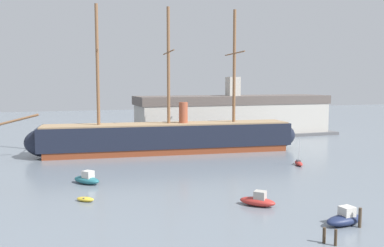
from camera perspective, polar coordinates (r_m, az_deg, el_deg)
The scene contains 11 objects.
tall_ship at distance 84.91m, azimuth -3.27°, elevation -1.92°, with size 62.18×15.37×29.92m.
motorboat_foreground_right at distance 45.30m, azimuth 20.66°, elevation -12.38°, with size 4.68×2.38×1.89m.
motorboat_near_centre at distance 49.37m, azimuth 9.24°, elevation -10.63°, with size 4.30×4.31×1.80m.
dinghy_mid_left at distance 52.25m, azimuth -14.75°, elevation -10.24°, with size 2.47×2.20×0.55m.
motorboat_alongside_bow at distance 60.95m, azimuth -14.55°, elevation -7.57°, with size 4.37×4.71×1.91m.
sailboat_alongside_stern at distance 74.56m, azimuth 14.75°, elevation -5.38°, with size 2.28×3.81×4.76m.
dinghy_distant_centre at distance 90.70m, azimuth -5.15°, elevation -3.37°, with size 2.07×2.32×0.52m.
mooring_piling_nearest at distance 39.90m, azimuth 18.07°, elevation -14.70°, with size 0.29×0.29×1.43m, color #423323.
mooring_piling_left_pair at distance 39.60m, azimuth 19.52°, elevation -14.86°, with size 0.27×0.27×1.49m, color #423323.
mooring_piling_right_pair at distance 44.98m, azimuth 22.52°, elevation -12.12°, with size 0.33×0.33×2.02m, color #4C3D2D.
dockside_warehouse_right at distance 112.53m, azimuth 5.85°, elevation 1.07°, with size 58.21×15.65×16.21m.
Camera 1 is at (-20.14, -24.28, 14.38)m, focal length 37.98 mm.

